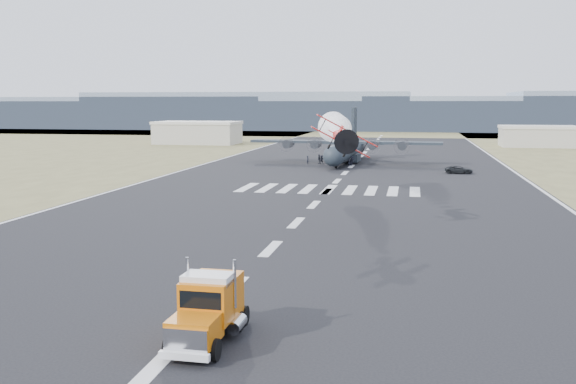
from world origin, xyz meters
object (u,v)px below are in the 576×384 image
(crew_e, at_px, (338,161))
(crew_h, at_px, (351,162))
(hangar_left, at_px, (198,132))
(support_vehicle, at_px, (459,170))
(crew_c, at_px, (352,161))
(crew_b, at_px, (329,161))
(crew_f, at_px, (322,159))
(hangar_right, at_px, (538,136))
(transport_aircraft, at_px, (346,149))
(semi_truck, at_px, (209,308))
(crew_a, at_px, (349,163))
(crew_d, at_px, (319,159))
(crew_g, at_px, (308,160))
(aerobatic_biplane, at_px, (342,137))

(crew_e, height_order, crew_h, crew_e)
(hangar_left, xyz_separation_m, support_vehicle, (71.56, -69.93, -2.74))
(hangar_left, height_order, crew_c, hangar_left)
(crew_b, height_order, crew_f, crew_f)
(hangar_right, bearing_deg, transport_aircraft, -129.30)
(crew_c, distance_m, crew_e, 3.21)
(crew_b, bearing_deg, crew_f, -62.29)
(crew_f, bearing_deg, semi_truck, -86.70)
(hangar_right, height_order, crew_a, hangar_right)
(crew_b, distance_m, crew_c, 4.47)
(crew_c, bearing_deg, crew_e, -134.10)
(crew_b, distance_m, crew_f, 2.84)
(transport_aircraft, bearing_deg, crew_f, -140.50)
(crew_d, xyz_separation_m, crew_h, (6.86, -3.49, -0.11))
(crew_a, distance_m, crew_d, 8.26)
(hangar_left, relative_size, crew_d, 12.98)
(semi_truck, distance_m, crew_h, 94.10)
(hangar_right, distance_m, transport_aircraft, 75.52)
(hangar_right, relative_size, crew_a, 13.04)
(hangar_right, bearing_deg, crew_f, -130.31)
(semi_truck, distance_m, crew_d, 97.93)
(hangar_left, relative_size, crew_f, 14.01)
(crew_f, height_order, crew_g, crew_f)
(transport_aircraft, bearing_deg, semi_truck, -84.82)
(crew_g, bearing_deg, support_vehicle, -116.10)
(transport_aircraft, bearing_deg, hangar_right, 54.03)
(hangar_right, bearing_deg, crew_c, -126.08)
(crew_b, distance_m, crew_g, 4.73)
(semi_truck, xyz_separation_m, aerobatic_biplane, (3.42, 30.67, 7.16))
(semi_truck, xyz_separation_m, transport_aircraft, (-3.24, 100.64, 1.15))
(hangar_right, height_order, transport_aircraft, transport_aircraft)
(hangar_right, relative_size, crew_d, 10.86)
(aerobatic_biplane, xyz_separation_m, crew_e, (-7.60, 63.32, -7.98))
(semi_truck, distance_m, crew_c, 95.82)
(crew_f, distance_m, crew_h, 7.09)
(semi_truck, bearing_deg, crew_d, 95.73)
(crew_g, bearing_deg, aerobatic_biplane, -170.90)
(crew_c, xyz_separation_m, crew_g, (-8.97, 0.66, -0.08))
(transport_aircraft, height_order, crew_g, transport_aircraft)
(aerobatic_biplane, distance_m, crew_f, 68.05)
(crew_d, distance_m, crew_g, 2.41)
(support_vehicle, distance_m, crew_h, 22.02)
(semi_truck, height_order, crew_f, semi_truck)
(semi_truck, height_order, crew_c, semi_truck)
(crew_g, bearing_deg, crew_c, -97.08)
(crew_h, bearing_deg, semi_truck, 155.10)
(hangar_left, xyz_separation_m, crew_h, (51.91, -60.00, -2.57))
(crew_g, relative_size, crew_h, 0.97)
(transport_aircraft, distance_m, crew_h, 7.09)
(hangar_left, xyz_separation_m, crew_a, (51.60, -61.53, -2.62))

